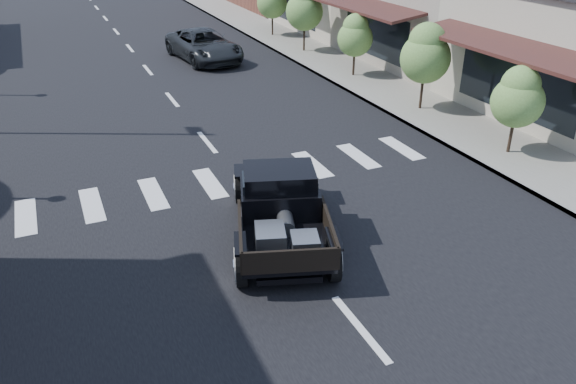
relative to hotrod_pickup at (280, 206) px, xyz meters
name	(u,v)px	position (x,y,z in m)	size (l,w,h in m)	color
ground	(294,248)	(0.10, -0.55, -0.86)	(120.00, 120.00, 0.00)	black
road	(157,81)	(0.10, 14.45, -0.85)	(14.00, 80.00, 0.02)	black
road_markings	(185,115)	(0.10, 9.45, -0.86)	(12.00, 60.00, 0.06)	silver
sidewalk_right	(326,61)	(8.60, 14.45, -0.79)	(3.00, 80.00, 0.15)	gray
storefront_mid	(463,13)	(15.10, 12.45, 1.39)	(10.00, 9.00, 4.50)	#A29888
small_tree_a	(515,112)	(8.40, 1.62, 0.59)	(1.56, 1.56, 2.60)	#5A853D
small_tree_b	(424,68)	(8.40, 6.26, 0.81)	(1.83, 1.83, 3.05)	#5A853D
small_tree_c	(355,46)	(8.40, 11.37, 0.59)	(1.56, 1.56, 2.60)	#5A853D
small_tree_d	(304,19)	(8.40, 16.65, 0.89)	(1.92, 1.92, 3.20)	#5A853D
small_tree_e	(272,9)	(8.40, 21.05, 0.75)	(1.76, 1.76, 2.93)	#5A853D
hotrod_pickup	(280,206)	(0.00, 0.00, 0.00)	(2.32, 4.97, 1.72)	black
second_car	(204,46)	(3.14, 17.23, -0.12)	(2.47, 5.36, 1.49)	black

